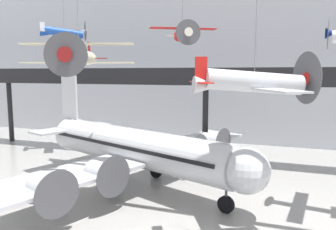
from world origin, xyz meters
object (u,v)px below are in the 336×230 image
Objects in this scene: suspended_plane_red_highwing at (183,33)px; suspended_plane_blue_trainer at (64,33)px; airliner_silver_main at (133,147)px; suspended_plane_silver_racer at (254,82)px; suspended_plane_cream_biplane at (79,56)px.

suspended_plane_red_highwing is 16.49m from suspended_plane_blue_trainer.
airliner_silver_main is 2.53× the size of suspended_plane_silver_racer.
airliner_silver_main is 20.57m from suspended_plane_blue_trainer.
suspended_plane_blue_trainer is at bearing -124.72° from suspended_plane_red_highwing.
suspended_plane_silver_racer reaches higher than airliner_silver_main.
suspended_plane_blue_trainer is (-16.40, 1.56, 0.81)m from suspended_plane_red_highwing.
suspended_plane_red_highwing is 1.22× the size of suspended_plane_blue_trainer.
airliner_silver_main is 15.04m from suspended_plane_silver_racer.
suspended_plane_cream_biplane is 0.88× the size of suspended_plane_silver_racer.
suspended_plane_blue_trainer is (-13.95, 9.18, 12.00)m from airliner_silver_main.
suspended_plane_blue_trainer is at bearing 167.40° from airliner_silver_main.
suspended_plane_cream_biplane reaches higher than suspended_plane_silver_racer.
airliner_silver_main is at bearing 119.27° from suspended_plane_silver_racer.
suspended_plane_red_highwing reaches higher than suspended_plane_cream_biplane.
suspended_plane_cream_biplane is at bearing -53.79° from suspended_plane_red_highwing.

